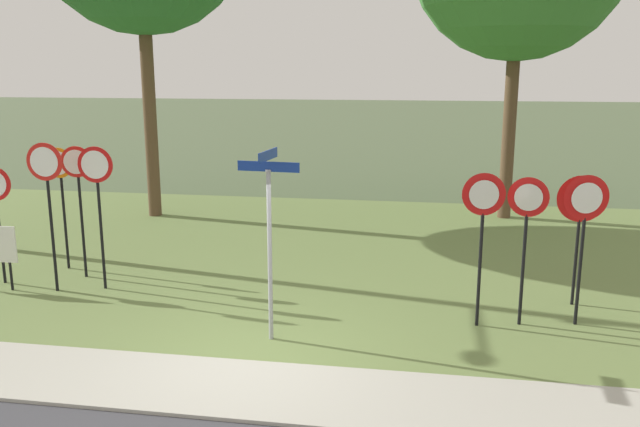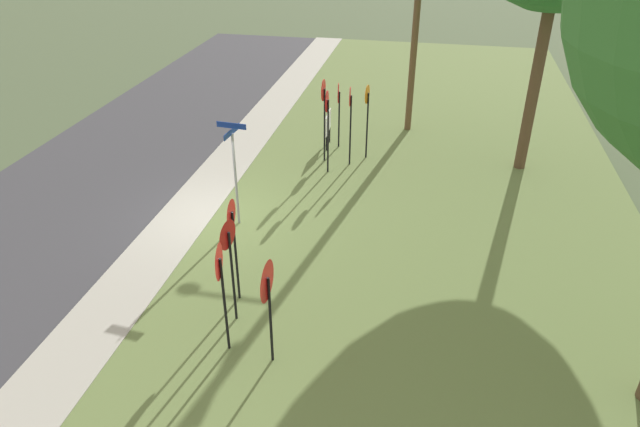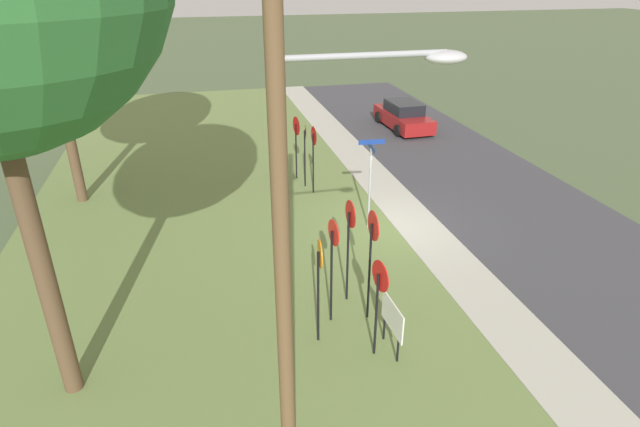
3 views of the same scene
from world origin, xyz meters
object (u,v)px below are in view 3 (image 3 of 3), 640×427
Objects in this scene: street_name_post at (370,177)px; utility_pole at (292,191)px; stop_sign_far_left at (379,289)px; yield_sign_near_left at (297,133)px; stop_sign_far_center at (319,271)px; stop_sign_near_right at (333,251)px; stop_sign_near_left at (349,230)px; stop_sign_far_right at (372,243)px; yield_sign_far_right at (272,136)px; yield_sign_near_right at (314,144)px; parked_sedan_distant at (403,116)px; notice_board at (392,319)px; yield_sign_far_left at (305,141)px.

street_name_post is 0.32× the size of utility_pole.
stop_sign_far_left is 10.68m from yield_sign_near_left.
yield_sign_near_left is (9.94, -1.50, 0.04)m from stop_sign_far_center.
stop_sign_near_right is at bearing 156.71° from street_name_post.
stop_sign_near_left is 0.89m from stop_sign_far_right.
stop_sign_near_left is 0.29× the size of utility_pole.
yield_sign_near_right is at bearing -142.58° from yield_sign_far_right.
stop_sign_near_right is at bearing 163.55° from yield_sign_near_left.
stop_sign_near_left is 16.06m from parked_sedan_distant.
stop_sign_far_right is 1.75m from notice_board.
notice_board is (2.26, -2.54, -4.20)m from utility_pole.
stop_sign_far_left is at bearing -118.61° from stop_sign_far_center.
stop_sign_near_right is 0.94× the size of stop_sign_far_right.
utility_pole is (-11.29, 2.90, 3.14)m from yield_sign_near_right.
stop_sign_far_left is at bearing 154.21° from parked_sedan_distant.
yield_sign_far_right is (1.06, 1.11, -0.07)m from yield_sign_far_left.
street_name_post is at bearing -18.95° from stop_sign_far_right.
stop_sign_far_center is at bearing 161.29° from yield_sign_near_left.
yield_sign_far_right is 0.25× the size of utility_pole.
yield_sign_near_left is 0.98m from yield_sign_far_right.
stop_sign_near_left is at bearing 151.12° from parked_sedan_distant.
stop_sign_far_right is at bearing -164.33° from stop_sign_near_left.
stop_sign_far_right is 1.11× the size of yield_sign_near_right.
parked_sedan_distant is at bearing -60.12° from yield_sign_near_left.
yield_sign_far_right is (8.69, 0.55, -0.23)m from stop_sign_near_left.
stop_sign_far_left is at bearing 167.69° from yield_sign_near_left.
stop_sign_far_right reaches higher than stop_sign_near_left.
yield_sign_far_right is 1.88× the size of notice_board.
stop_sign_far_left reaches higher than notice_board.
yield_sign_near_right is at bearing -8.82° from stop_sign_near_left.
stop_sign_near_left is 1.77m from stop_sign_far_center.
yield_sign_far_left is (9.75, -0.55, 0.14)m from stop_sign_far_left.
parked_sedan_distant is at bearing -45.49° from yield_sign_near_right.
notice_board is (-2.09, -0.37, -1.14)m from stop_sign_near_left.
utility_pole is at bearing 158.94° from street_name_post.
stop_sign_far_right reaches higher than yield_sign_near_left.
notice_board is at bearing -151.40° from stop_sign_near_right.
yield_sign_far_right is at bearing -5.61° from stop_sign_far_left.
utility_pole reaches higher than yield_sign_far_right.
stop_sign_near_right is at bearing 150.39° from parked_sedan_distant.
utility_pole is at bearing 161.63° from yield_sign_near_right.
stop_sign_near_right reaches higher than stop_sign_far_center.
stop_sign_far_left is 0.92m from notice_board.
yield_sign_near_right is at bearing -3.95° from stop_sign_far_right.
street_name_post is 2.37× the size of notice_board.
yield_sign_far_right is 0.54× the size of parked_sedan_distant.
yield_sign_far_left is 0.26× the size of utility_pole.
stop_sign_far_left is at bearing -44.26° from utility_pole.
utility_pole reaches higher than stop_sign_near_right.
stop_sign_near_left is 8.56m from yield_sign_near_left.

